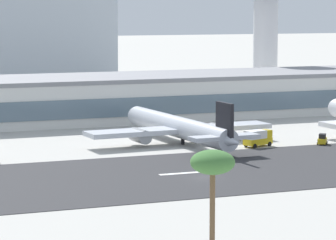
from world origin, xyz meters
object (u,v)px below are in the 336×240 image
terminal_building (104,98)px  airliner_black_tail_gate_1 (182,128)px  control_tower (266,25)px  service_baggage_tug_1 (322,139)px  palm_tree_0 (213,166)px  service_box_truck_0 (258,138)px

terminal_building → airliner_black_tail_gate_1: 44.87m
control_tower → service_baggage_tug_1: size_ratio=10.39×
palm_tree_0 → terminal_building: bearing=77.3°
service_box_truck_0 → service_baggage_tug_1: bearing=-29.5°
service_box_truck_0 → palm_tree_0: bearing=-138.9°
control_tower → service_baggage_tug_1: control_tower is taller
service_box_truck_0 → service_baggage_tug_1: (13.15, -2.54, -0.74)m
service_box_truck_0 → palm_tree_0: (-43.76, -74.68, 9.34)m
service_box_truck_0 → terminal_building: bearing=87.2°
terminal_building → airliner_black_tail_gate_1: bearing=-87.3°
service_box_truck_0 → airliner_black_tail_gate_1: bearing=128.7°
terminal_building → control_tower: 70.03m
terminal_building → service_box_truck_0: 55.19m
terminal_building → control_tower: (60.49, 31.13, 16.64)m
service_box_truck_0 → service_baggage_tug_1: service_box_truck_0 is taller
service_baggage_tug_1 → palm_tree_0: 92.43m
control_tower → service_box_truck_0: control_tower is taller
terminal_building → palm_tree_0: size_ratio=14.52×
terminal_building → service_box_truck_0: (14.93, -53.01, -3.57)m
terminal_building → service_baggage_tug_1: (28.08, -55.56, -4.31)m
service_baggage_tug_1 → palm_tree_0: palm_tree_0 is taller
terminal_building → palm_tree_0: palm_tree_0 is taller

